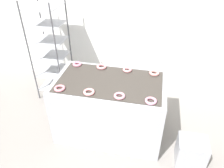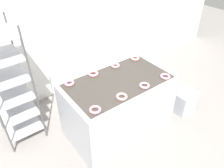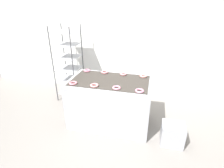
% 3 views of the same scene
% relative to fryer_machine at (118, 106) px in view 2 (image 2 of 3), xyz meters
% --- Properties ---
extents(ground_plane, '(14.00, 14.00, 0.00)m').
position_rel_fryer_machine_xyz_m(ground_plane, '(-0.00, -0.69, -0.46)').
color(ground_plane, gray).
extents(wall_back, '(8.00, 0.05, 2.80)m').
position_rel_fryer_machine_xyz_m(wall_back, '(-0.00, 1.43, 0.94)').
color(wall_back, white).
rests_on(wall_back, ground_plane).
extents(fryer_machine, '(1.51, 0.89, 0.92)m').
position_rel_fryer_machine_xyz_m(fryer_machine, '(0.00, 0.00, 0.00)').
color(fryer_machine, '#A8AAB2').
rests_on(fryer_machine, ground_plane).
extents(baking_rack_cart, '(0.52, 0.59, 1.77)m').
position_rel_fryer_machine_xyz_m(baking_rack_cart, '(-1.23, 0.81, 0.44)').
color(baking_rack_cart, '#4C4C51').
rests_on(baking_rack_cart, ground_plane).
extents(glaze_bin, '(0.37, 0.31, 0.38)m').
position_rel_fryer_machine_xyz_m(glaze_bin, '(1.17, -0.34, -0.27)').
color(glaze_bin, '#A8AAB2').
rests_on(glaze_bin, ground_plane).
extents(donut_near_left, '(0.14, 0.14, 0.03)m').
position_rel_fryer_machine_xyz_m(donut_near_left, '(-0.59, -0.31, 0.48)').
color(donut_near_left, pink).
rests_on(donut_near_left, fryer_machine).
extents(donut_near_midleft, '(0.14, 0.14, 0.03)m').
position_rel_fryer_machine_xyz_m(donut_near_midleft, '(-0.20, -0.31, 0.48)').
color(donut_near_midleft, pink).
rests_on(donut_near_midleft, fryer_machine).
extents(donut_near_midright, '(0.14, 0.14, 0.03)m').
position_rel_fryer_machine_xyz_m(donut_near_midright, '(0.19, -0.31, 0.48)').
color(donut_near_midright, pink).
rests_on(donut_near_midright, fryer_machine).
extents(donut_near_right, '(0.14, 0.14, 0.03)m').
position_rel_fryer_machine_xyz_m(donut_near_right, '(0.57, -0.33, 0.48)').
color(donut_near_right, pink).
rests_on(donut_near_right, fryer_machine).
extents(donut_far_left, '(0.14, 0.14, 0.04)m').
position_rel_fryer_machine_xyz_m(donut_far_left, '(-0.58, 0.33, 0.48)').
color(donut_far_left, pink).
rests_on(donut_far_left, fryer_machine).
extents(donut_far_midleft, '(0.15, 0.15, 0.04)m').
position_rel_fryer_machine_xyz_m(donut_far_midleft, '(-0.20, 0.33, 0.48)').
color(donut_far_midleft, '#D58288').
rests_on(donut_far_midleft, fryer_machine).
extents(donut_far_midright, '(0.13, 0.13, 0.04)m').
position_rel_fryer_machine_xyz_m(donut_far_midright, '(0.19, 0.32, 0.48)').
color(donut_far_midright, '#DA858A').
rests_on(donut_far_midright, fryer_machine).
extents(donut_far_right, '(0.14, 0.14, 0.04)m').
position_rel_fryer_machine_xyz_m(donut_far_right, '(0.58, 0.31, 0.48)').
color(donut_far_right, pink).
rests_on(donut_far_right, fryer_machine).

